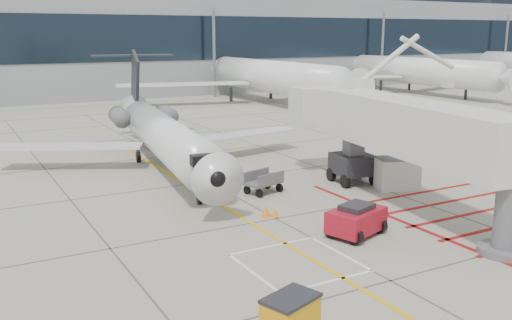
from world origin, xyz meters
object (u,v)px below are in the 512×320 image
spill_bin (291,318)px  jet_bridge (415,139)px  pushback_tug (356,219)px  regional_jet (171,119)px

spill_bin → jet_bridge: bearing=13.1°
jet_bridge → pushback_tug: 5.75m
regional_jet → pushback_tug: (3.26, -13.95, -2.83)m
pushback_tug → spill_bin: size_ratio=1.65×
regional_jet → jet_bridge: 14.76m
pushback_tug → spill_bin: (-7.21, -6.00, -0.07)m
jet_bridge → spill_bin: (-11.94, -7.54, -2.96)m
jet_bridge → pushback_tug: (-4.73, -1.54, -2.89)m
regional_jet → spill_bin: (-3.95, -19.95, -2.91)m
jet_bridge → spill_bin: jet_bridge is taller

